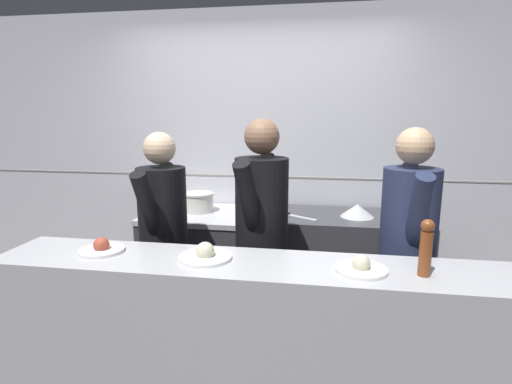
{
  "coord_description": "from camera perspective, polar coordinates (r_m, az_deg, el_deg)",
  "views": [
    {
      "loc": [
        0.53,
        -2.08,
        1.72
      ],
      "look_at": [
        0.07,
        0.74,
        1.15
      ],
      "focal_mm": 28.0,
      "sensor_mm": 36.0,
      "label": 1
    }
  ],
  "objects": [
    {
      "name": "plated_dish_dessert",
      "position": [
        2.03,
        14.78,
        -10.36
      ],
      "size": [
        0.25,
        0.25,
        0.09
      ],
      "color": "white",
      "rests_on": "pass_counter"
    },
    {
      "name": "chef_line",
      "position": [
        2.62,
        20.77,
        -7.46
      ],
      "size": [
        0.34,
        0.71,
        1.64
      ],
      "rotation": [
        0.0,
        0.0,
        -0.02
      ],
      "color": "black",
      "rests_on": "ground_plane"
    },
    {
      "name": "stock_pot",
      "position": [
        3.43,
        -8.23,
        -1.36
      ],
      "size": [
        0.27,
        0.27,
        0.16
      ],
      "color": "beige",
      "rests_on": "oven_range"
    },
    {
      "name": "prep_counter",
      "position": [
        3.41,
        11.53,
        -10.75
      ],
      "size": [
        1.35,
        0.65,
        0.91
      ],
      "color": "#38383D",
      "rests_on": "ground_plane"
    },
    {
      "name": "oven_range",
      "position": [
        3.55,
        -7.74,
        -9.84
      ],
      "size": [
        0.9,
        0.71,
        0.89
      ],
      "color": "#38383D",
      "rests_on": "ground_plane"
    },
    {
      "name": "pepper_mill",
      "position": [
        2.04,
        23.12,
        -7.18
      ],
      "size": [
        0.06,
        0.06,
        0.28
      ],
      "color": "brown",
      "rests_on": "pass_counter"
    },
    {
      "name": "plated_dish_appetiser",
      "position": [
        2.14,
        -7.27,
        -8.89
      ],
      "size": [
        0.28,
        0.28,
        0.1
      ],
      "color": "white",
      "rests_on": "pass_counter"
    },
    {
      "name": "chef_sous",
      "position": [
        2.62,
        0.8,
        -6.09
      ],
      "size": [
        0.41,
        0.74,
        1.69
      ],
      "rotation": [
        0.0,
        0.0,
        -0.23
      ],
      "color": "black",
      "rests_on": "ground_plane"
    },
    {
      "name": "pass_counter",
      "position": [
        2.3,
        0.46,
        -21.49
      ],
      "size": [
        2.82,
        0.45,
        0.96
      ],
      "color": "#B7BABF",
      "rests_on": "ground_plane"
    },
    {
      "name": "wall_back_tiled",
      "position": [
        3.63,
        0.78,
        4.65
      ],
      "size": [
        8.0,
        0.06,
        2.6
      ],
      "color": "silver",
      "rests_on": "ground_plane"
    },
    {
      "name": "mixing_bowl_steel",
      "position": [
        3.25,
        14.27,
        -2.56
      ],
      "size": [
        0.26,
        0.26,
        0.1
      ],
      "color": "#B7BABF",
      "rests_on": "prep_counter"
    },
    {
      "name": "chefs_knife",
      "position": [
        3.19,
        5.36,
        -3.33
      ],
      "size": [
        0.33,
        0.22,
        0.02
      ],
      "color": "#B7BABF",
      "rests_on": "prep_counter"
    },
    {
      "name": "plated_dish_main",
      "position": [
        2.38,
        -21.19,
        -7.51
      ],
      "size": [
        0.25,
        0.25,
        0.09
      ],
      "color": "white",
      "rests_on": "pass_counter"
    },
    {
      "name": "chef_head_cook",
      "position": [
        2.8,
        -13.06,
        -6.26
      ],
      "size": [
        0.34,
        0.7,
        1.6
      ],
      "rotation": [
        0.0,
        0.0,
        -0.06
      ],
      "color": "black",
      "rests_on": "ground_plane"
    }
  ]
}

